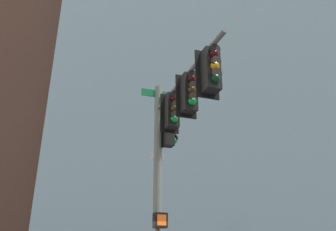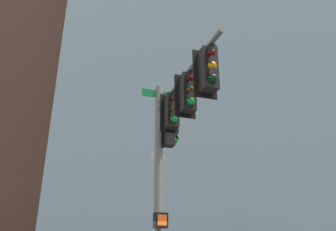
# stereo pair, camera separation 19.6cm
# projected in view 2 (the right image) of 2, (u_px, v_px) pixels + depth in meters

# --- Properties ---
(signal_pole_assembly) EXTENTS (2.85, 4.14, 6.70)m
(signal_pole_assembly) POSITION_uv_depth(u_px,v_px,m) (173.00, 137.00, 9.29)
(signal_pole_assembly) COLOR slate
(signal_pole_assembly) RESTS_ON ground_plane
(building_brick_nearside) EXTENTS (19.86, 16.67, 37.53)m
(building_brick_nearside) POSITION_uv_depth(u_px,v_px,m) (52.00, 130.00, 50.57)
(building_brick_nearside) COLOR #4C3328
(building_brick_nearside) RESTS_ON ground_plane
(building_brick_midblock) EXTENTS (19.80, 17.82, 36.24)m
(building_brick_midblock) POSITION_uv_depth(u_px,v_px,m) (249.00, 151.00, 58.54)
(building_brick_midblock) COLOR brown
(building_brick_midblock) RESTS_ON ground_plane
(building_glass_tower) EXTENTS (32.65, 33.59, 68.17)m
(building_glass_tower) POSITION_uv_depth(u_px,v_px,m) (209.00, 42.00, 56.34)
(building_glass_tower) COLOR #8CB2C6
(building_glass_tower) RESTS_ON ground_plane
(building_brick_farside) EXTENTS (22.29, 18.70, 39.25)m
(building_brick_farside) POSITION_uv_depth(u_px,v_px,m) (174.00, 166.00, 74.96)
(building_brick_farside) COLOR brown
(building_brick_farside) RESTS_ON ground_plane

